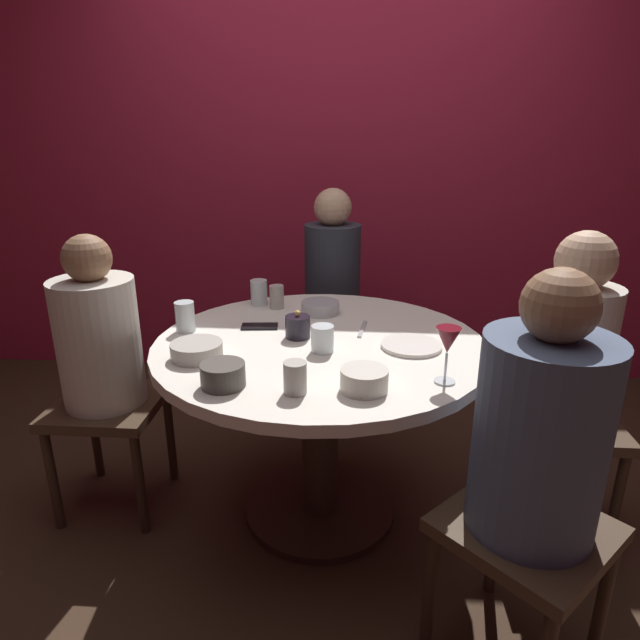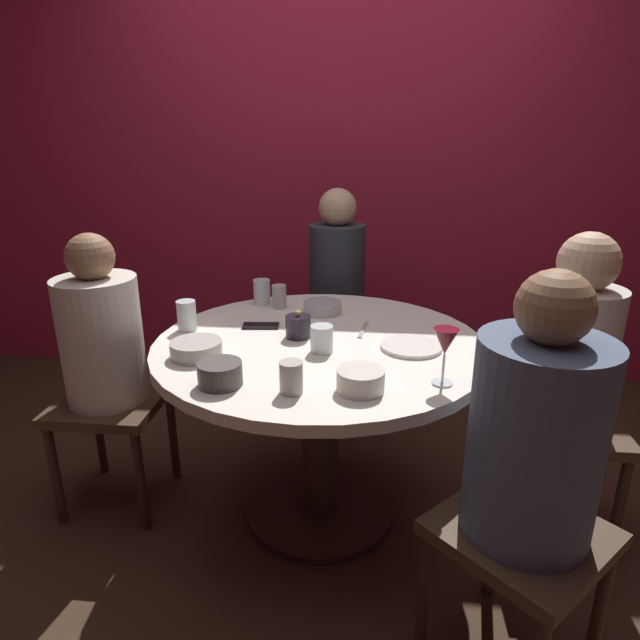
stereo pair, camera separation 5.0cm
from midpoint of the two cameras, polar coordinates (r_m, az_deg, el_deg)
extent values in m
plane|color=#382619|center=(2.33, -0.65, -19.53)|extent=(8.00, 8.00, 0.00)
cube|color=maroon|center=(3.27, 1.48, 16.38)|extent=(6.00, 0.10, 2.60)
cylinder|color=silver|center=(1.96, -0.73, -2.76)|extent=(1.21, 1.21, 0.04)
cylinder|color=#332319|center=(2.13, -0.69, -12.10)|extent=(0.14, 0.14, 0.71)
cylinder|color=#2D2116|center=(2.32, -0.65, -19.24)|extent=(0.60, 0.60, 0.03)
cube|color=#3F2D1E|center=(2.30, -22.15, -8.36)|extent=(0.40, 0.40, 0.04)
cylinder|color=beige|center=(2.20, -23.00, -2.21)|extent=(0.30, 0.30, 0.49)
sphere|color=#8C6647|center=(2.11, -24.13, 5.99)|extent=(0.17, 0.17, 0.17)
cylinder|color=#332319|center=(2.37, -27.05, -14.89)|extent=(0.04, 0.04, 0.43)
cylinder|color=#332319|center=(2.22, -19.20, -16.12)|extent=(0.04, 0.04, 0.43)
cylinder|color=#332319|center=(2.61, -23.30, -10.96)|extent=(0.04, 0.04, 0.43)
cylinder|color=#332319|center=(2.48, -16.16, -11.74)|extent=(0.04, 0.04, 0.43)
cube|color=#3F2D1E|center=(2.87, 0.76, -1.44)|extent=(0.40, 0.40, 0.04)
cylinder|color=#2D333D|center=(2.78, 0.79, 4.37)|extent=(0.29, 0.29, 0.56)
sphere|color=tan|center=(2.71, 0.83, 11.86)|extent=(0.19, 0.19, 0.19)
cylinder|color=#332319|center=(3.13, -2.19, -4.30)|extent=(0.04, 0.04, 0.43)
cylinder|color=#332319|center=(2.82, -2.94, -7.04)|extent=(0.04, 0.04, 0.43)
cylinder|color=#332319|center=(3.11, 4.08, -4.47)|extent=(0.04, 0.04, 0.43)
cylinder|color=#332319|center=(2.80, 4.03, -7.25)|extent=(0.04, 0.04, 0.43)
cube|color=#3F2D1E|center=(2.20, 23.44, -9.83)|extent=(0.40, 0.40, 0.04)
cylinder|color=beige|center=(2.09, 24.40, -3.32)|extent=(0.28, 0.28, 0.50)
sphere|color=tan|center=(2.00, 25.72, 5.73)|extent=(0.20, 0.20, 0.20)
cylinder|color=#332319|center=(2.51, 25.24, -12.58)|extent=(0.04, 0.04, 0.43)
cylinder|color=#332319|center=(2.41, 17.49, -12.92)|extent=(0.04, 0.04, 0.43)
cylinder|color=#332319|center=(2.25, 28.29, -17.00)|extent=(0.04, 0.04, 0.43)
cylinder|color=#332319|center=(2.14, 19.53, -17.70)|extent=(0.04, 0.04, 0.43)
cube|color=#3F2D1E|center=(1.64, 20.10, -20.15)|extent=(0.57, 0.57, 0.04)
cylinder|color=#475670|center=(1.48, 21.37, -11.48)|extent=(0.46, 0.46, 0.53)
sphere|color=#8C6647|center=(1.35, 23.13, 1.40)|extent=(0.18, 0.18, 0.18)
cylinder|color=#332319|center=(1.87, 27.05, -25.12)|extent=(0.04, 0.04, 0.43)
cylinder|color=#332319|center=(1.96, 17.35, -21.14)|extent=(0.04, 0.04, 0.43)
cylinder|color=#332319|center=(1.75, 10.63, -26.51)|extent=(0.04, 0.04, 0.43)
cylinder|color=black|center=(1.98, -3.09, -0.72)|extent=(0.09, 0.09, 0.08)
sphere|color=#F9D159|center=(1.96, -3.12, 0.74)|extent=(0.02, 0.02, 0.02)
cylinder|color=silver|center=(1.68, 12.23, -6.37)|extent=(0.06, 0.06, 0.01)
cylinder|color=silver|center=(1.66, 12.35, -4.87)|extent=(0.01, 0.01, 0.09)
cone|color=maroon|center=(1.62, 12.56, -2.13)|extent=(0.08, 0.08, 0.08)
cylinder|color=silver|center=(1.92, 8.93, -2.68)|extent=(0.22, 0.22, 0.01)
cube|color=black|center=(2.10, -7.10, -0.68)|extent=(0.15, 0.08, 0.01)
cylinder|color=#B7B7BC|center=(2.25, -0.60, 1.36)|extent=(0.16, 0.16, 0.05)
cylinder|color=#4C4742|center=(1.63, -11.13, -5.73)|extent=(0.13, 0.13, 0.07)
cylinder|color=#B2ADA3|center=(1.85, -13.70, -3.14)|extent=(0.17, 0.17, 0.05)
cylinder|color=beige|center=(1.58, 3.80, -6.35)|extent=(0.14, 0.14, 0.07)
cylinder|color=#B2ADA3|center=(2.32, -5.24, 2.46)|extent=(0.06, 0.06, 0.10)
cylinder|color=silver|center=(2.38, -7.10, 2.93)|extent=(0.07, 0.07, 0.11)
cylinder|color=#B2ADA3|center=(1.56, -3.58, -6.13)|extent=(0.07, 0.07, 0.10)
cylinder|color=silver|center=(2.10, -14.79, 0.34)|extent=(0.07, 0.07, 0.12)
cylinder|color=silver|center=(1.85, -0.51, -2.00)|extent=(0.08, 0.08, 0.09)
cube|color=#B7B7BC|center=(2.07, 3.83, -0.96)|extent=(0.04, 0.18, 0.01)
camera|label=1|loc=(0.03, -90.74, -0.26)|focal=30.16mm
camera|label=2|loc=(0.03, 89.26, 0.26)|focal=30.16mm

